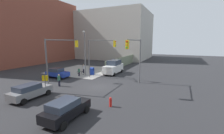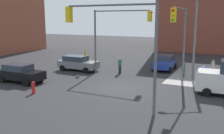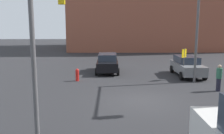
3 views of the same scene
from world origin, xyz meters
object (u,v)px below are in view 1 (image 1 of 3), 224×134
(traffic_signal_nw_corner, at_px, (61,53))
(mailbox_blue, at_px, (92,71))
(van_white_delivery, at_px, (113,67))
(fire_hydrant, at_px, (110,102))
(traffic_signal_ne_corner, at_px, (99,51))
(pedestrian_walking_north, at_px, (59,80))
(smokestack, at_px, (73,34))
(street_lamp_corner, at_px, (85,50))
(hatchback_blue, at_px, (57,73))
(hatchback_gray, at_px, (30,91))
(traffic_signal_se_corner, at_px, (136,53))
(hatchback_black, at_px, (66,109))
(bicycle_leaning_on_fence, at_px, (81,73))
(pedestrian_crossing, at_px, (79,72))
(pedestrian_waiting, at_px, (83,69))

(traffic_signal_nw_corner, bearing_deg, mailbox_blue, 3.43)
(mailbox_blue, height_order, van_white_delivery, van_white_delivery)
(fire_hydrant, bearing_deg, traffic_signal_ne_corner, 35.24)
(pedestrian_walking_north, bearing_deg, smokestack, 151.50)
(smokestack, height_order, street_lamp_corner, smokestack)
(traffic_signal_ne_corner, relative_size, pedestrian_walking_north, 3.79)
(traffic_signal_ne_corner, xyz_separation_m, hatchback_blue, (-2.79, 6.74, -3.77))
(hatchback_blue, relative_size, hatchback_gray, 0.90)
(traffic_signal_se_corner, relative_size, van_white_delivery, 1.20)
(traffic_signal_ne_corner, bearing_deg, hatchback_gray, 169.27)
(hatchback_black, height_order, bicycle_leaning_on_fence, hatchback_black)
(traffic_signal_nw_corner, relative_size, pedestrian_crossing, 4.18)
(traffic_signal_nw_corner, height_order, pedestrian_crossing, traffic_signal_nw_corner)
(van_white_delivery, bearing_deg, mailbox_blue, 129.85)
(traffic_signal_nw_corner, bearing_deg, traffic_signal_ne_corner, -16.69)
(van_white_delivery, bearing_deg, hatchback_black, -167.85)
(street_lamp_corner, bearing_deg, hatchback_gray, -175.43)
(mailbox_blue, bearing_deg, pedestrian_waiting, 75.96)
(pedestrian_crossing, bearing_deg, traffic_signal_ne_corner, 89.93)
(pedestrian_crossing, bearing_deg, hatchback_gray, 5.09)
(smokestack, bearing_deg, pedestrian_walking_north, -143.79)
(traffic_signal_ne_corner, relative_size, mailbox_blue, 4.55)
(traffic_signal_ne_corner, relative_size, pedestrian_waiting, 3.76)
(street_lamp_corner, distance_m, hatchback_blue, 6.19)
(fire_hydrant, xyz_separation_m, van_white_delivery, (13.87, 6.00, 0.79))
(traffic_signal_ne_corner, distance_m, bicycle_leaning_on_fence, 6.43)
(mailbox_blue, relative_size, pedestrian_waiting, 0.83)
(fire_hydrant, height_order, bicycle_leaning_on_fence, bicycle_leaning_on_fence)
(street_lamp_corner, xyz_separation_m, mailbox_blue, (1.31, -0.60, -3.94))
(traffic_signal_ne_corner, bearing_deg, traffic_signal_se_corner, -108.70)
(hatchback_gray, relative_size, pedestrian_crossing, 2.85)
(traffic_signal_se_corner, relative_size, pedestrian_walking_north, 3.79)
(traffic_signal_nw_corner, bearing_deg, van_white_delivery, -13.79)
(bicycle_leaning_on_fence, bearing_deg, van_white_delivery, -58.78)
(traffic_signal_nw_corner, height_order, hatchback_black, traffic_signal_nw_corner)
(mailbox_blue, xyz_separation_m, hatchback_blue, (-4.49, 4.25, 0.08))
(hatchback_blue, relative_size, pedestrian_crossing, 2.57)
(street_lamp_corner, xyz_separation_m, pedestrian_crossing, (-0.69, 0.90, -3.90))
(smokestack, xyz_separation_m, pedestrian_crossing, (-27.67, -23.50, -8.56))
(traffic_signal_nw_corner, xyz_separation_m, hatchback_blue, (3.85, 4.75, -3.83))
(fire_hydrant, height_order, van_white_delivery, van_white_delivery)
(street_lamp_corner, height_order, pedestrian_walking_north, street_lamp_corner)
(traffic_signal_ne_corner, distance_m, hatchback_black, 14.32)
(hatchback_gray, bearing_deg, traffic_signal_ne_corner, -10.73)
(mailbox_blue, bearing_deg, fire_hydrant, -140.60)
(fire_hydrant, relative_size, hatchback_black, 0.22)
(hatchback_black, relative_size, hatchback_gray, 0.96)
(street_lamp_corner, relative_size, pedestrian_crossing, 5.15)
(mailbox_blue, distance_m, pedestrian_waiting, 2.48)
(fire_hydrant, bearing_deg, hatchback_gray, 101.73)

